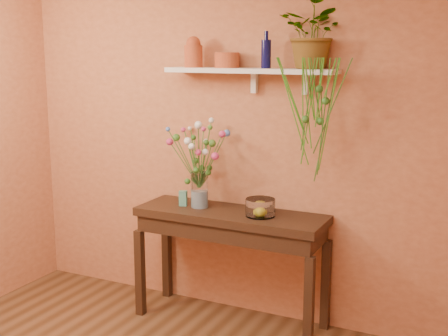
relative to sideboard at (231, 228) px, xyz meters
The scene contains 13 objects.
room 1.85m from the sideboard, 88.67° to the right, with size 4.04×4.04×2.70m.
sideboard is the anchor object (origin of this frame).
wall_shelf 1.18m from the sideboard, 51.62° to the left, with size 1.30×0.24×0.19m.
terracotta_jug 1.35m from the sideboard, 164.97° to the left, with size 0.15×0.15×0.23m.
terracotta_pot 1.26m from the sideboard, 124.87° to the left, with size 0.18×0.18×0.11m, color #BE4623.
blue_bottle 1.32m from the sideboard, 26.81° to the left, with size 0.07×0.07×0.26m.
spider_plant 1.55m from the sideboard, 15.01° to the left, with size 0.45×0.39×0.50m, color #2E611F.
plant_fronds 1.14m from the sideboard, ahead, with size 0.56×0.30×0.86m.
glass_vase 0.36m from the sideboard, behind, with size 0.13×0.13×0.27m.
bouquet 0.65m from the sideboard, behind, with size 0.46×0.41×0.53m.
glass_bowl 0.31m from the sideboard, ahead, with size 0.22×0.22×0.13m.
lemon 0.31m from the sideboard, ahead, with size 0.07×0.07×0.07m, color yellow.
carton 0.44m from the sideboard, behind, with size 0.06×0.04×0.12m, color teal.
Camera 1 is at (1.80, -2.14, 2.07)m, focal length 47.68 mm.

